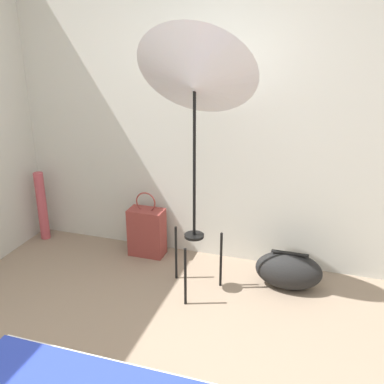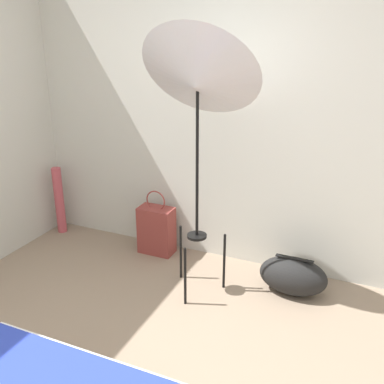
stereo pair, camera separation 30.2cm
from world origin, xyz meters
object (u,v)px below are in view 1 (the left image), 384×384
duffel_bag (288,270)px  tote_bag (147,232)px  paper_roll (42,206)px  photo_umbrella (194,82)px

duffel_bag → tote_bag: bearing=172.6°
tote_bag → duffel_bag: 1.27m
paper_roll → photo_umbrella: bearing=-14.1°
photo_umbrella → paper_roll: (-1.63, 0.41, -1.26)m
photo_umbrella → tote_bag: size_ratio=3.33×
photo_umbrella → duffel_bag: photo_umbrella is taller
photo_umbrella → paper_roll: bearing=165.9°
tote_bag → paper_roll: bearing=-180.0°
tote_bag → duffel_bag: size_ratio=1.15×
tote_bag → paper_roll: 1.07m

